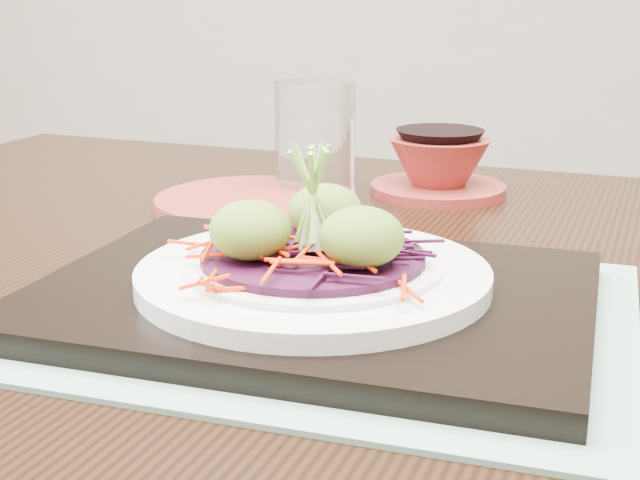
% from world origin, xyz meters
% --- Properties ---
extents(dining_table, '(1.42, 1.06, 0.81)m').
position_xyz_m(dining_table, '(0.03, -0.02, 0.71)').
color(dining_table, black).
rests_on(dining_table, ground).
extents(placemat, '(0.43, 0.35, 0.00)m').
position_xyz_m(placemat, '(-0.00, -0.11, 0.82)').
color(placemat, gray).
rests_on(placemat, dining_table).
extents(serving_tray, '(0.38, 0.30, 0.02)m').
position_xyz_m(serving_tray, '(-0.00, -0.11, 0.82)').
color(serving_tray, black).
rests_on(serving_tray, placemat).
extents(white_plate, '(0.23, 0.23, 0.02)m').
position_xyz_m(white_plate, '(-0.00, -0.11, 0.84)').
color(white_plate, silver).
rests_on(white_plate, serving_tray).
extents(cabbage_bed, '(0.14, 0.14, 0.01)m').
position_xyz_m(cabbage_bed, '(-0.00, -0.11, 0.85)').
color(cabbage_bed, '#370B28').
rests_on(cabbage_bed, white_plate).
extents(carrot_julienne, '(0.18, 0.18, 0.01)m').
position_xyz_m(carrot_julienne, '(-0.00, -0.11, 0.86)').
color(carrot_julienne, red).
rests_on(carrot_julienne, cabbage_bed).
extents(guacamole_scoops, '(0.13, 0.11, 0.04)m').
position_xyz_m(guacamole_scoops, '(-0.00, -0.11, 0.87)').
color(guacamole_scoops, olive).
rests_on(guacamole_scoops, cabbage_bed).
extents(scallion_garnish, '(0.05, 0.05, 0.08)m').
position_xyz_m(scallion_garnish, '(-0.00, -0.11, 0.89)').
color(scallion_garnish, '#7FB749').
rests_on(scallion_garnish, cabbage_bed).
extents(terracotta_side_plate, '(0.23, 0.23, 0.01)m').
position_xyz_m(terracotta_side_plate, '(-0.12, 0.15, 0.82)').
color(terracotta_side_plate, maroon).
rests_on(terracotta_side_plate, dining_table).
extents(water_glass, '(0.08, 0.08, 0.11)m').
position_xyz_m(water_glass, '(-0.08, 0.22, 0.87)').
color(water_glass, white).
rests_on(water_glass, dining_table).
extents(terracotta_bowl_set, '(0.15, 0.15, 0.06)m').
position_xyz_m(terracotta_bowl_set, '(0.04, 0.25, 0.84)').
color(terracotta_bowl_set, maroon).
rests_on(terracotta_bowl_set, dining_table).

